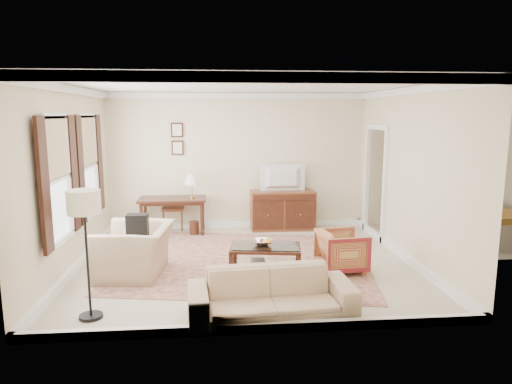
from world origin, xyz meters
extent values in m
cube|color=beige|center=(0.00, 0.00, 0.00)|extent=(5.50, 5.00, 0.01)
cube|color=white|center=(0.00, 0.00, 2.90)|extent=(5.50, 5.00, 0.01)
cube|color=beige|center=(0.00, 2.50, 1.45)|extent=(5.50, 0.01, 2.90)
cube|color=beige|center=(0.00, -2.50, 1.45)|extent=(5.50, 0.01, 2.90)
cube|color=beige|center=(-2.75, 0.00, 1.45)|extent=(0.01, 5.00, 2.90)
cube|color=beige|center=(2.75, 0.00, 1.45)|extent=(0.01, 5.00, 2.90)
cube|color=beige|center=(4.25, 1.15, 0.00)|extent=(3.00, 2.70, 0.01)
cube|color=#561C25|center=(0.01, 0.12, 0.01)|extent=(4.56, 4.09, 0.01)
cube|color=#421E13|center=(-1.37, 2.06, 0.72)|extent=(1.37, 0.68, 0.05)
cylinder|color=#421E13|center=(-1.97, 1.80, 0.35)|extent=(0.07, 0.07, 0.70)
cylinder|color=#421E13|center=(-0.77, 1.80, 0.35)|extent=(0.07, 0.07, 0.70)
cylinder|color=#421E13|center=(-1.97, 2.32, 0.35)|extent=(0.07, 0.07, 0.70)
cylinder|color=#421E13|center=(-0.77, 2.32, 0.35)|extent=(0.07, 0.07, 0.70)
cube|color=brown|center=(0.94, 2.21, 0.42)|extent=(1.36, 0.52, 0.84)
imported|color=black|center=(0.94, 2.19, 1.30)|extent=(0.92, 0.53, 0.12)
cube|color=#421E13|center=(0.28, -0.52, 0.42)|extent=(1.15, 0.78, 0.04)
cube|color=silver|center=(0.28, -0.52, 0.45)|extent=(1.09, 0.71, 0.01)
cube|color=silver|center=(0.28, -0.52, 0.15)|extent=(1.06, 0.69, 0.02)
cube|color=#421E13|center=(-0.27, -0.73, 0.21)|extent=(0.07, 0.07, 0.42)
cube|color=#421E13|center=(0.74, -0.88, 0.21)|extent=(0.07, 0.07, 0.42)
cube|color=#421E13|center=(-0.18, -0.17, 0.21)|extent=(0.07, 0.07, 0.42)
cube|color=#421E13|center=(0.82, -0.32, 0.21)|extent=(0.07, 0.07, 0.42)
imported|color=silver|center=(0.22, -0.48, 0.51)|extent=(0.42, 0.42, 0.10)
imported|color=brown|center=(0.06, -0.41, 0.18)|extent=(0.28, 0.04, 0.38)
imported|color=brown|center=(0.45, -0.61, 0.17)|extent=(0.22, 0.22, 0.38)
imported|color=maroon|center=(1.48, -0.51, 0.36)|extent=(0.72, 0.75, 0.72)
imported|color=tan|center=(-1.72, -0.38, 0.52)|extent=(0.88, 1.25, 1.03)
cube|color=black|center=(-1.68, -0.35, 0.77)|extent=(0.33, 0.38, 0.40)
imported|color=tan|center=(0.18, -2.07, 0.39)|extent=(2.05, 0.73, 0.79)
cylinder|color=black|center=(-2.02, -1.89, 0.02)|extent=(0.28, 0.28, 0.04)
cylinder|color=black|center=(-2.02, -1.89, 0.68)|extent=(0.03, 0.03, 1.33)
cylinder|color=silver|center=(-2.02, -1.89, 1.44)|extent=(0.39, 0.39, 0.28)
camera|label=1|loc=(-0.48, -7.27, 2.46)|focal=32.00mm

